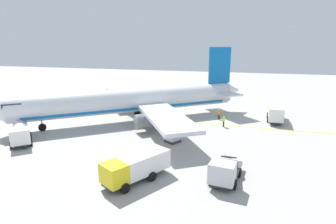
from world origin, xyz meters
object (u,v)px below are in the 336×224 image
at_px(cargo_container_near, 172,135).
at_px(service_truck_baggage, 20,132).
at_px(service_truck_catering, 224,172).
at_px(airliner_foreground, 136,101).
at_px(crew_loader_left, 219,114).
at_px(service_truck_fuel, 136,166).
at_px(crew_marshaller, 224,120).
at_px(service_truck_pushback, 276,112).

bearing_deg(cargo_container_near, service_truck_baggage, 106.90).
bearing_deg(service_truck_catering, service_truck_baggage, 82.42).
distance_m(airliner_foreground, service_truck_catering, 23.49).
bearing_deg(crew_loader_left, service_truck_baggage, 128.03).
relative_size(service_truck_fuel, service_truck_catering, 1.14).
bearing_deg(service_truck_fuel, crew_marshaller, -18.17).
xyz_separation_m(airliner_foreground, service_truck_fuel, (-18.88, -7.92, -1.97)).
relative_size(service_truck_baggage, crew_marshaller, 3.32).
distance_m(crew_marshaller, crew_loader_left, 4.16).
relative_size(airliner_foreground, crew_loader_left, 20.09).
height_order(service_truck_pushback, cargo_container_near, service_truck_pushback).
xyz_separation_m(service_truck_pushback, crew_loader_left, (-1.50, 8.99, -0.50)).
bearing_deg(service_truck_pushback, service_truck_baggage, 121.43).
bearing_deg(service_truck_pushback, service_truck_fuel, 150.20).
bearing_deg(service_truck_catering, airliner_foreground, 42.41).
relative_size(service_truck_catering, crew_loader_left, 3.52).
xyz_separation_m(airliner_foreground, crew_marshaller, (0.47, -14.27, -2.35)).
bearing_deg(crew_marshaller, cargo_container_near, 145.91).
height_order(service_truck_fuel, crew_marshaller, service_truck_fuel).
height_order(cargo_container_near, crew_loader_left, cargo_container_near).
height_order(service_truck_fuel, service_truck_baggage, service_truck_fuel).
bearing_deg(crew_marshaller, airliner_foreground, 91.87).
xyz_separation_m(airliner_foreground, service_truck_catering, (-17.27, -15.77, -2.20)).
distance_m(service_truck_fuel, cargo_container_near, 10.76).
bearing_deg(service_truck_catering, service_truck_fuel, 101.59).
distance_m(cargo_container_near, crew_marshaller, 10.40).
xyz_separation_m(service_truck_baggage, crew_loader_left, (18.28, -23.38, -0.38)).
xyz_separation_m(service_truck_baggage, service_truck_catering, (-3.46, -25.99, -0.20)).
xyz_separation_m(airliner_foreground, service_truck_pushback, (5.97, -22.15, -1.88)).
distance_m(service_truck_baggage, service_truck_pushback, 37.93).
xyz_separation_m(cargo_container_near, crew_loader_left, (12.62, -4.72, 0.10)).
xyz_separation_m(service_truck_fuel, service_truck_baggage, (5.07, 18.14, -0.02)).
relative_size(service_truck_fuel, crew_marshaller, 3.93).
height_order(service_truck_catering, crew_loader_left, service_truck_catering).
bearing_deg(cargo_container_near, crew_marshaller, -34.09).
bearing_deg(cargo_container_near, airliner_foreground, 46.02).
relative_size(airliner_foreground, service_truck_baggage, 5.93).
height_order(service_truck_catering, cargo_container_near, service_truck_catering).
distance_m(service_truck_fuel, service_truck_pushback, 28.64).
relative_size(service_truck_baggage, service_truck_pushback, 0.89).
bearing_deg(cargo_container_near, service_truck_fuel, 177.22).
bearing_deg(airliner_foreground, service_truck_fuel, -157.26).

